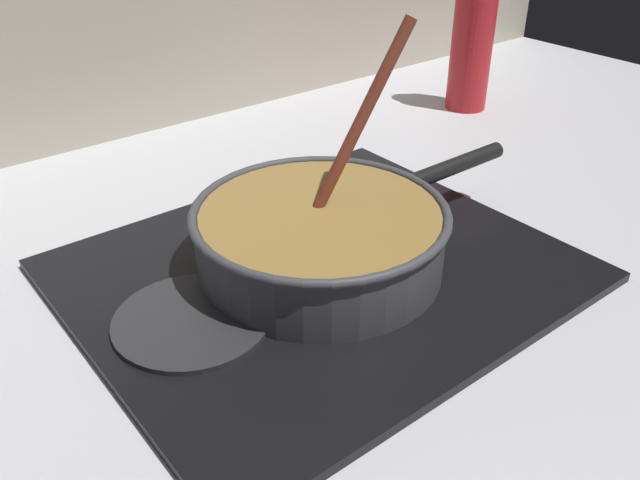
# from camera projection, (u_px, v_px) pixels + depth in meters

# --- Properties ---
(ground) EXTENTS (2.40, 1.60, 0.04)m
(ground) POSITION_uv_depth(u_px,v_px,m) (415.00, 417.00, 0.64)
(ground) COLOR #B7B7BC
(hob_plate) EXTENTS (0.56, 0.48, 0.01)m
(hob_plate) POSITION_uv_depth(u_px,v_px,m) (320.00, 271.00, 0.81)
(hob_plate) COLOR black
(hob_plate) RESTS_ON ground
(burner_ring) EXTENTS (0.19, 0.19, 0.01)m
(burner_ring) POSITION_uv_depth(u_px,v_px,m) (320.00, 264.00, 0.80)
(burner_ring) COLOR #592D0C
(burner_ring) RESTS_ON hob_plate
(spare_burner) EXTENTS (0.17, 0.17, 0.01)m
(spare_burner) POSITION_uv_depth(u_px,v_px,m) (192.00, 320.00, 0.71)
(spare_burner) COLOR #262628
(spare_burner) RESTS_ON hob_plate
(cooking_pan) EXTENTS (0.47, 0.30, 0.28)m
(cooking_pan) POSITION_uv_depth(u_px,v_px,m) (321.00, 236.00, 0.78)
(cooking_pan) COLOR #38383D
(cooking_pan) RESTS_ON hob_plate
(sauce_bottle) EXTENTS (0.08, 0.08, 0.27)m
(sauce_bottle) POSITION_uv_depth(u_px,v_px,m) (471.00, 48.00, 1.26)
(sauce_bottle) COLOR red
(sauce_bottle) RESTS_ON ground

